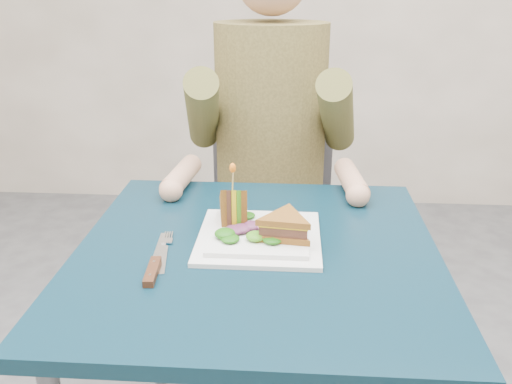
# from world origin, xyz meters

# --- Properties ---
(table) EXTENTS (0.75, 0.75, 0.73)m
(table) POSITION_xyz_m (0.00, 0.00, 0.65)
(table) COLOR black
(table) RESTS_ON ground
(chair) EXTENTS (0.42, 0.40, 0.93)m
(chair) POSITION_xyz_m (0.00, 0.73, 0.54)
(chair) COLOR #47474C
(chair) RESTS_ON ground
(diner) EXTENTS (0.54, 0.59, 0.74)m
(diner) POSITION_xyz_m (-0.00, 0.62, 0.91)
(diner) COLOR brown
(diner) RESTS_ON chair
(plate) EXTENTS (0.26, 0.26, 0.02)m
(plate) POSITION_xyz_m (0.00, 0.04, 0.74)
(plate) COLOR white
(plate) RESTS_ON table
(sandwich_flat) EXTENTS (0.15, 0.15, 0.05)m
(sandwich_flat) POSITION_xyz_m (0.06, 0.01, 0.78)
(sandwich_flat) COLOR brown
(sandwich_flat) RESTS_ON plate
(sandwich_upright) EXTENTS (0.08, 0.12, 0.12)m
(sandwich_upright) POSITION_xyz_m (-0.06, 0.08, 0.78)
(sandwich_upright) COLOR brown
(sandwich_upright) RESTS_ON plate
(fork) EXTENTS (0.04, 0.18, 0.01)m
(fork) POSITION_xyz_m (-0.19, -0.04, 0.73)
(fork) COLOR silver
(fork) RESTS_ON table
(knife) EXTENTS (0.04, 0.22, 0.02)m
(knife) POSITION_xyz_m (-0.19, -0.10, 0.74)
(knife) COLOR silver
(knife) RESTS_ON table
(toothpick) EXTENTS (0.01, 0.01, 0.06)m
(toothpick) POSITION_xyz_m (-0.06, 0.08, 0.85)
(toothpick) COLOR tan
(toothpick) RESTS_ON sandwich_upright
(toothpick_frill) EXTENTS (0.01, 0.01, 0.02)m
(toothpick_frill) POSITION_xyz_m (-0.06, 0.08, 0.88)
(toothpick_frill) COLOR orange
(toothpick_frill) RESTS_ON sandwich_upright
(lettuce_spill) EXTENTS (0.15, 0.13, 0.02)m
(lettuce_spill) POSITION_xyz_m (0.01, 0.05, 0.76)
(lettuce_spill) COLOR #337A14
(lettuce_spill) RESTS_ON plate
(onion_ring) EXTENTS (0.04, 0.04, 0.02)m
(onion_ring) POSITION_xyz_m (0.02, 0.04, 0.77)
(onion_ring) COLOR #9E4C7A
(onion_ring) RESTS_ON plate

